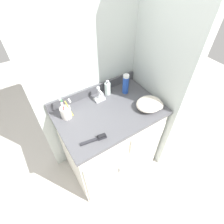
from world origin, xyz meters
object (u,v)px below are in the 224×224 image
object	(u,v)px
toothbrush_cup	(66,112)
hand_towel	(150,104)
soap_dispenser	(108,88)
shaving_cream_can	(126,84)
hairbrush	(97,138)

from	to	relation	value
toothbrush_cup	hand_towel	world-z (taller)	toothbrush_cup
soap_dispenser	hand_towel	world-z (taller)	soap_dispenser
toothbrush_cup	shaving_cream_can	distance (m)	0.57
soap_dispenser	shaving_cream_can	bearing A→B (deg)	-25.92
hairbrush	hand_towel	xyz separation A→B (m)	(0.53, 0.04, 0.02)
soap_dispenser	hairbrush	distance (m)	0.51
soap_dispenser	hand_towel	size ratio (longest dim) A/B	0.65
soap_dispenser	hairbrush	bearing A→B (deg)	-130.35
toothbrush_cup	hand_towel	xyz separation A→B (m)	(0.62, -0.27, -0.02)
hairbrush	hand_towel	world-z (taller)	hand_towel
shaving_cream_can	hand_towel	bearing A→B (deg)	-77.97
shaving_cream_can	soap_dispenser	bearing A→B (deg)	154.08
soap_dispenser	toothbrush_cup	bearing A→B (deg)	-170.97
toothbrush_cup	soap_dispenser	distance (m)	0.43
hand_towel	soap_dispenser	bearing A→B (deg)	120.68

